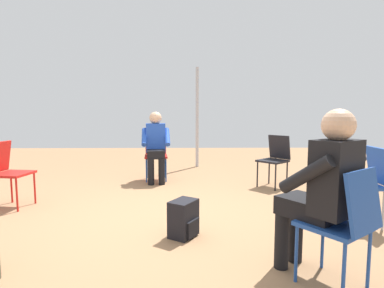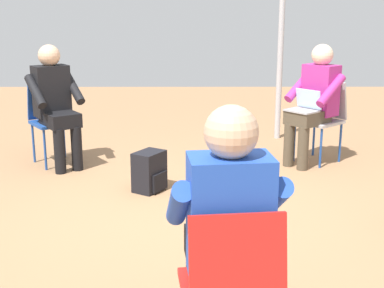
{
  "view_description": "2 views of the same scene",
  "coord_description": "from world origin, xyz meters",
  "px_view_note": "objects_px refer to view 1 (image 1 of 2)",
  "views": [
    {
      "loc": [
        -3.49,
        -0.32,
        1.21
      ],
      "look_at": [
        -0.12,
        -0.37,
        0.86
      ],
      "focal_mm": 28.0,
      "sensor_mm": 36.0,
      "label": 1
    },
    {
      "loc": [
        3.92,
        0.08,
        1.61
      ],
      "look_at": [
        0.38,
        0.1,
        0.69
      ],
      "focal_mm": 50.0,
      "sensor_mm": 36.0,
      "label": 2
    }
  ],
  "objects_px": {
    "chair_east": "(156,153)",
    "person_in_blue": "(156,143)",
    "chair_north": "(7,169)",
    "chair_south": "(366,180)",
    "chair_southwest": "(345,220)",
    "backpack_near_laptop_user": "(183,221)",
    "chair_southeast": "(275,157)",
    "person_in_black": "(323,186)"
  },
  "relations": [
    {
      "from": "chair_east",
      "to": "person_in_blue",
      "type": "distance_m",
      "value": 0.26
    },
    {
      "from": "chair_north",
      "to": "chair_south",
      "type": "height_order",
      "value": "same"
    },
    {
      "from": "chair_north",
      "to": "chair_southwest",
      "type": "bearing_deg",
      "value": 68.78
    },
    {
      "from": "chair_southwest",
      "to": "backpack_near_laptop_user",
      "type": "distance_m",
      "value": 1.47
    },
    {
      "from": "chair_southwest",
      "to": "backpack_near_laptop_user",
      "type": "relative_size",
      "value": 2.36
    },
    {
      "from": "chair_north",
      "to": "person_in_blue",
      "type": "height_order",
      "value": "person_in_blue"
    },
    {
      "from": "chair_southeast",
      "to": "person_in_black",
      "type": "relative_size",
      "value": 0.69
    },
    {
      "from": "chair_north",
      "to": "chair_east",
      "type": "distance_m",
      "value": 2.37
    },
    {
      "from": "person_in_black",
      "to": "person_in_blue",
      "type": "bearing_deg",
      "value": 80.26
    },
    {
      "from": "backpack_near_laptop_user",
      "to": "chair_southeast",
      "type": "bearing_deg",
      "value": -36.52
    },
    {
      "from": "chair_southeast",
      "to": "person_in_black",
      "type": "distance_m",
      "value": 2.84
    },
    {
      "from": "person_in_blue",
      "to": "backpack_near_laptop_user",
      "type": "bearing_deg",
      "value": 95.69
    },
    {
      "from": "person_in_blue",
      "to": "backpack_near_laptop_user",
      "type": "height_order",
      "value": "person_in_blue"
    },
    {
      "from": "chair_south",
      "to": "chair_southwest",
      "type": "height_order",
      "value": "same"
    },
    {
      "from": "backpack_near_laptop_user",
      "to": "chair_south",
      "type": "bearing_deg",
      "value": -81.77
    },
    {
      "from": "chair_southwest",
      "to": "chair_southeast",
      "type": "height_order",
      "value": "same"
    },
    {
      "from": "chair_south",
      "to": "chair_southwest",
      "type": "relative_size",
      "value": 1.0
    },
    {
      "from": "chair_east",
      "to": "person_in_black",
      "type": "xyz_separation_m",
      "value": [
        -3.37,
        -1.54,
        0.2
      ]
    },
    {
      "from": "person_in_black",
      "to": "chair_south",
      "type": "bearing_deg",
      "value": 12.74
    },
    {
      "from": "chair_southwest",
      "to": "chair_north",
      "type": "bearing_deg",
      "value": 115.55
    },
    {
      "from": "chair_north",
      "to": "chair_south",
      "type": "distance_m",
      "value": 4.3
    },
    {
      "from": "chair_southwest",
      "to": "person_in_black",
      "type": "distance_m",
      "value": 0.26
    },
    {
      "from": "chair_east",
      "to": "person_in_blue",
      "type": "height_order",
      "value": "person_in_blue"
    },
    {
      "from": "chair_south",
      "to": "person_in_black",
      "type": "height_order",
      "value": "person_in_black"
    },
    {
      "from": "chair_southeast",
      "to": "backpack_near_laptop_user",
      "type": "height_order",
      "value": "chair_southeast"
    },
    {
      "from": "person_in_blue",
      "to": "person_in_black",
      "type": "xyz_separation_m",
      "value": [
        -3.2,
        -1.52,
        0.0
      ]
    },
    {
      "from": "chair_north",
      "to": "person_in_blue",
      "type": "xyz_separation_m",
      "value": [
        1.44,
        -1.76,
        0.2
      ]
    },
    {
      "from": "chair_southeast",
      "to": "person_in_black",
      "type": "height_order",
      "value": "person_in_black"
    },
    {
      "from": "chair_north",
      "to": "chair_south",
      "type": "relative_size",
      "value": 1.0
    },
    {
      "from": "chair_southeast",
      "to": "person_in_blue",
      "type": "xyz_separation_m",
      "value": [
        0.41,
        2.01,
        0.2
      ]
    },
    {
      "from": "chair_south",
      "to": "person_in_blue",
      "type": "xyz_separation_m",
      "value": [
        2.13,
        2.49,
        0.2
      ]
    },
    {
      "from": "chair_north",
      "to": "person_in_black",
      "type": "relative_size",
      "value": 0.69
    },
    {
      "from": "chair_north",
      "to": "person_in_blue",
      "type": "relative_size",
      "value": 0.69
    },
    {
      "from": "chair_southeast",
      "to": "person_in_blue",
      "type": "height_order",
      "value": "person_in_blue"
    },
    {
      "from": "chair_south",
      "to": "chair_north",
      "type": "bearing_deg",
      "value": 83.31
    },
    {
      "from": "chair_east",
      "to": "chair_southwest",
      "type": "xyz_separation_m",
      "value": [
        -3.51,
        -1.63,
        0.0
      ]
    },
    {
      "from": "chair_southwest",
      "to": "chair_southeast",
      "type": "distance_m",
      "value": 2.96
    },
    {
      "from": "chair_east",
      "to": "chair_southeast",
      "type": "height_order",
      "value": "same"
    },
    {
      "from": "person_in_blue",
      "to": "backpack_near_laptop_user",
      "type": "relative_size",
      "value": 3.44
    },
    {
      "from": "chair_east",
      "to": "person_in_blue",
      "type": "relative_size",
      "value": 0.69
    },
    {
      "from": "person_in_black",
      "to": "backpack_near_laptop_user",
      "type": "height_order",
      "value": "person_in_black"
    },
    {
      "from": "chair_southwest",
      "to": "chair_east",
      "type": "bearing_deg",
      "value": 79.87
    }
  ]
}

